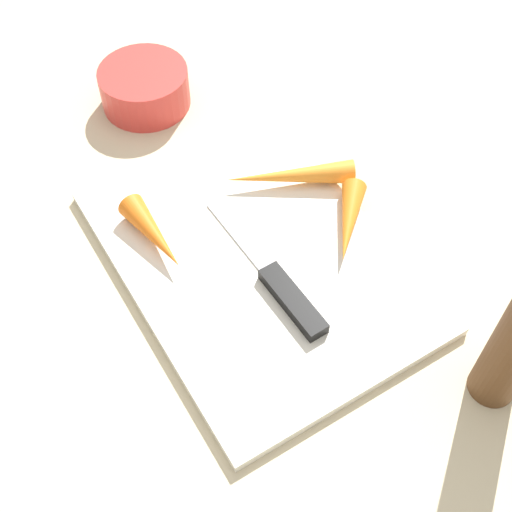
% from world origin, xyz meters
% --- Properties ---
extents(ground_plane, '(1.40, 1.40, 0.00)m').
position_xyz_m(ground_plane, '(0.00, 0.00, 0.00)').
color(ground_plane, '#C6B793').
extents(cutting_board, '(0.36, 0.26, 0.01)m').
position_xyz_m(cutting_board, '(0.00, 0.00, 0.01)').
color(cutting_board, silver).
rests_on(cutting_board, ground_plane).
extents(knife, '(0.20, 0.03, 0.01)m').
position_xyz_m(knife, '(0.06, 0.00, 0.02)').
color(knife, '#B7B7BC').
rests_on(knife, cutting_board).
extents(carrot_shortest, '(0.10, 0.04, 0.03)m').
position_xyz_m(carrot_shortest, '(-0.07, -0.08, 0.03)').
color(carrot_shortest, orange).
rests_on(carrot_shortest, cutting_board).
extents(carrot_longest, '(0.09, 0.14, 0.03)m').
position_xyz_m(carrot_longest, '(-0.07, 0.08, 0.03)').
color(carrot_longest, orange).
rests_on(carrot_longest, cutting_board).
extents(carrot_medium, '(0.09, 0.09, 0.03)m').
position_xyz_m(carrot_medium, '(0.02, 0.10, 0.03)').
color(carrot_medium, orange).
rests_on(carrot_medium, cutting_board).
extents(small_bowl, '(0.11, 0.11, 0.05)m').
position_xyz_m(small_bowl, '(-0.28, 0.01, 0.02)').
color(small_bowl, red).
rests_on(small_bowl, ground_plane).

